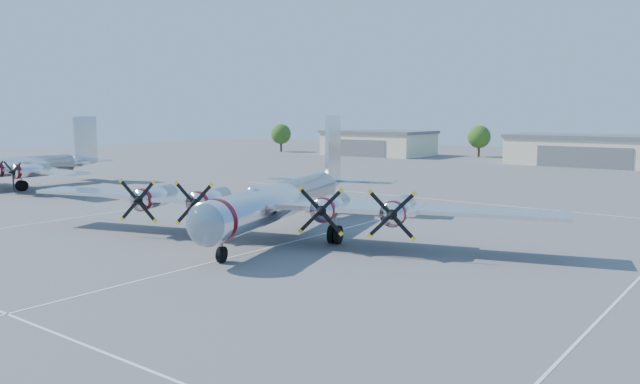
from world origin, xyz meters
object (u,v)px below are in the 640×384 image
Objects in this scene: hangar_center at (594,150)px; main_bomber_b29 at (283,234)px; bomber_west at (17,187)px; tree_west at (479,137)px; hangar_west at (378,143)px; tree_far_west at (281,134)px.

hangar_center is 0.70× the size of main_bomber_b29.
tree_west is at bearing 74.23° from bomber_west.
tree_west is 0.20× the size of bomber_west.
main_bomber_b29 is at bearing -62.43° from hangar_west.
hangar_west is 0.68× the size of bomber_west.
hangar_west reaches higher than main_bomber_b29.
main_bomber_b29 is (22.66, -89.75, -4.22)m from tree_west.
hangar_west and hangar_center have the same top height.
bomber_west is at bearing -92.70° from hangar_west.
tree_far_west is at bearing -165.07° from tree_west.
tree_west reaches higher than hangar_center.
hangar_west is 45.00m from hangar_center.
main_bomber_b29 is at bearing -91.64° from hangar_center.
tree_west is 0.16× the size of main_bomber_b29.
tree_far_west is 77.98m from bomber_west.
main_bomber_b29 is 1.23× the size of bomber_west.
hangar_center is at bearing -0.00° from hangar_west.
tree_far_west is 46.57m from tree_west.
tree_west is at bearing 86.70° from main_bomber_b29.
hangar_west is 3.40× the size of tree_far_west.
hangar_center is 92.73m from bomber_west.
tree_far_west reaches higher than bomber_west.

